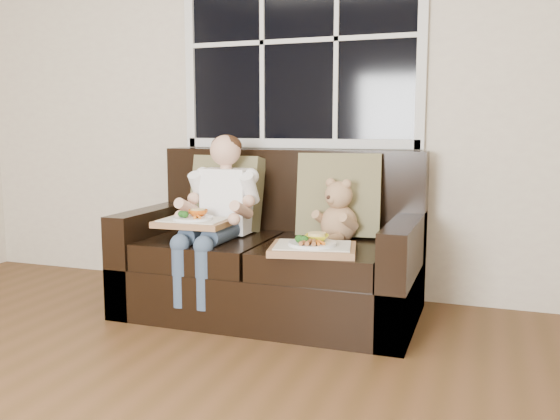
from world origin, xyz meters
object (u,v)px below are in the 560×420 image
at_px(loveseat, 275,260).
at_px(child, 219,203).
at_px(teddy_bear, 338,215).
at_px(tray_right, 313,247).
at_px(tray_left, 194,221).

xyz_separation_m(loveseat, child, (-0.30, -0.12, 0.35)).
distance_m(child, teddy_bear, 0.71).
xyz_separation_m(teddy_bear, tray_right, (-0.05, -0.36, -0.12)).
relative_size(teddy_bear, tray_right, 0.75).
xyz_separation_m(loveseat, tray_right, (0.34, -0.35, 0.17)).
bearing_deg(loveseat, tray_left, -140.71).
bearing_deg(tray_left, child, 66.99).
relative_size(teddy_bear, tray_left, 0.92).
bearing_deg(loveseat, tray_right, -45.88).
relative_size(tray_left, tray_right, 0.82).
bearing_deg(teddy_bear, loveseat, -157.34).
xyz_separation_m(loveseat, teddy_bear, (0.39, 0.00, 0.29)).
distance_m(child, tray_right, 0.71).
bearing_deg(teddy_bear, tray_left, -135.88).
bearing_deg(child, loveseat, 22.10).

